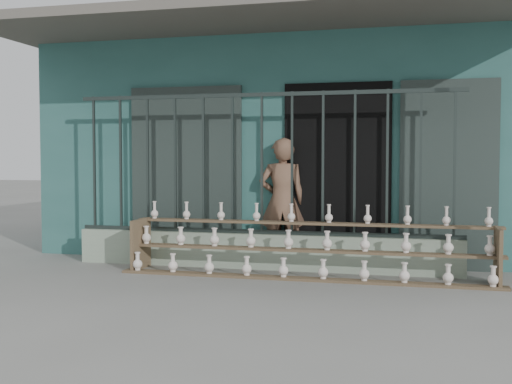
# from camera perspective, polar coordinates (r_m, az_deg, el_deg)

# --- Properties ---
(ground) EXTENTS (60.00, 60.00, 0.00)m
(ground) POSITION_cam_1_polar(r_m,az_deg,el_deg) (7.04, -2.02, -8.57)
(ground) COLOR slate
(workshop_building) EXTENTS (7.40, 6.60, 3.21)m
(workshop_building) POSITION_cam_1_polar(r_m,az_deg,el_deg) (11.03, 4.16, 4.08)
(workshop_building) COLOR #2C5D58
(workshop_building) RESTS_ON ground
(parapet_wall) EXTENTS (5.00, 0.20, 0.45)m
(parapet_wall) POSITION_cam_1_polar(r_m,az_deg,el_deg) (8.24, 0.51, -5.28)
(parapet_wall) COLOR #8EA18A
(parapet_wall) RESTS_ON ground
(security_fence) EXTENTS (5.00, 0.04, 1.80)m
(security_fence) POSITION_cam_1_polar(r_m,az_deg,el_deg) (8.16, 0.52, 2.56)
(security_fence) COLOR #283330
(security_fence) RESTS_ON parapet_wall
(shelf_rack) EXTENTS (4.50, 0.68, 0.85)m
(shelf_rack) POSITION_cam_1_polar(r_m,az_deg,el_deg) (7.69, 4.54, -4.90)
(shelf_rack) COLOR brown
(shelf_rack) RESTS_ON ground
(elderly_woman) EXTENTS (0.68, 0.52, 1.68)m
(elderly_woman) POSITION_cam_1_polar(r_m,az_deg,el_deg) (8.52, 2.35, -0.84)
(elderly_woman) COLOR brown
(elderly_woman) RESTS_ON ground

